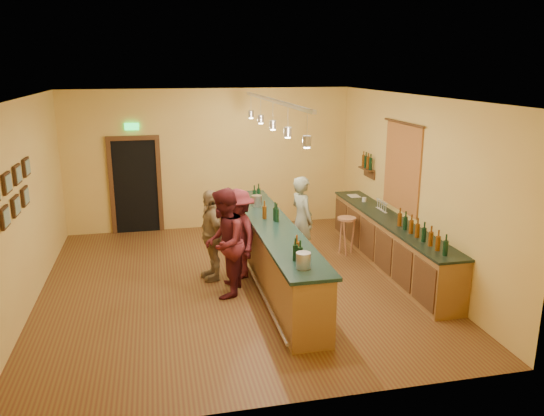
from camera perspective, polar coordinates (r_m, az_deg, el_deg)
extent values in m
plane|color=brown|center=(9.37, -4.02, -8.13)|extent=(7.00, 7.00, 0.00)
cube|color=silver|center=(8.63, -4.42, 11.79)|extent=(6.50, 7.00, 0.02)
cube|color=#E4B255|center=(12.27, -6.63, 5.20)|extent=(6.50, 0.02, 3.20)
cube|color=#E4B255|center=(5.58, 1.12, -6.92)|extent=(6.50, 0.02, 3.20)
cube|color=#E4B255|center=(9.01, -25.11, 0.22)|extent=(0.02, 7.00, 3.20)
cube|color=#E4B255|center=(9.86, 14.83, 2.35)|extent=(0.02, 7.00, 3.20)
cube|color=black|center=(12.30, -14.44, 2.23)|extent=(0.95, 0.06, 2.10)
cube|color=#442614|center=(12.32, -16.88, 2.07)|extent=(0.10, 0.08, 2.10)
cube|color=#442614|center=(12.28, -11.99, 2.35)|extent=(0.10, 0.08, 2.10)
cube|color=#442614|center=(12.10, -14.78, 7.29)|extent=(1.15, 0.08, 0.10)
cube|color=#19E54C|center=(12.06, -14.87, 8.46)|extent=(0.30, 0.04, 0.15)
cube|color=#A12E20|center=(10.15, 13.81, 4.21)|extent=(0.03, 1.40, 1.60)
cube|color=#442614|center=(11.52, 10.14, 4.15)|extent=(0.16, 0.55, 0.03)
cube|color=#442614|center=(11.56, 10.43, 3.68)|extent=(0.03, 0.55, 0.18)
cube|color=brown|center=(10.21, 12.49, -3.77)|extent=(0.55, 4.50, 0.90)
cube|color=black|center=(10.08, 12.64, -1.24)|extent=(0.60, 4.55, 0.04)
cylinder|color=silver|center=(11.20, 9.88, 0.90)|extent=(0.09, 0.09, 0.09)
cube|color=silver|center=(11.65, 8.81, 1.29)|extent=(0.22, 0.30, 0.01)
cube|color=brown|center=(9.31, 0.09, -4.96)|extent=(0.60, 5.00, 1.00)
cube|color=#142C26|center=(9.14, 0.09, -1.86)|extent=(0.70, 5.10, 0.05)
cylinder|color=silver|center=(9.36, -2.08, -7.13)|extent=(0.05, 5.00, 0.05)
cylinder|color=silver|center=(7.16, 3.39, -5.65)|extent=(0.20, 0.20, 0.22)
cylinder|color=silver|center=(10.22, -1.65, 0.76)|extent=(0.20, 0.20, 0.22)
cube|color=silver|center=(8.76, 0.10, 11.49)|extent=(0.06, 4.60, 0.05)
cylinder|color=silver|center=(6.84, 3.80, 8.84)|extent=(0.01, 0.01, 0.35)
cylinder|color=#A5A5AD|center=(6.87, 3.77, 7.18)|extent=(0.11, 0.11, 0.14)
cylinder|color=#FFEABF|center=(6.88, 3.76, 6.52)|extent=(0.08, 0.08, 0.02)
cylinder|color=silver|center=(7.80, 1.72, 9.64)|extent=(0.01, 0.01, 0.35)
cylinder|color=#A5A5AD|center=(7.82, 1.71, 8.18)|extent=(0.11, 0.11, 0.14)
cylinder|color=#FFEABF|center=(7.83, 1.71, 7.60)|extent=(0.08, 0.08, 0.02)
cylinder|color=silver|center=(8.77, 0.09, 10.25)|extent=(0.01, 0.01, 0.35)
cylinder|color=#A5A5AD|center=(8.79, 0.09, 8.95)|extent=(0.11, 0.11, 0.14)
cylinder|color=#FFEABF|center=(8.80, 0.09, 8.44)|extent=(0.08, 0.08, 0.02)
cylinder|color=silver|center=(9.75, -1.21, 10.74)|extent=(0.01, 0.01, 0.35)
cylinder|color=#A5A5AD|center=(9.76, -1.21, 9.57)|extent=(0.11, 0.11, 0.14)
cylinder|color=#FFEABF|center=(9.77, -1.20, 9.10)|extent=(0.08, 0.08, 0.02)
cylinder|color=silver|center=(10.73, -2.29, 11.13)|extent=(0.01, 0.01, 0.35)
cylinder|color=#A5A5AD|center=(10.74, -2.28, 10.07)|extent=(0.11, 0.11, 0.14)
cylinder|color=#FFEABF|center=(10.75, -2.27, 9.64)|extent=(0.08, 0.08, 0.02)
imported|color=gray|center=(10.12, 3.24, -1.27)|extent=(0.54, 0.70, 1.69)
imported|color=#59191E|center=(8.65, -5.17, -3.77)|extent=(0.92, 1.04, 1.80)
imported|color=#997A51|center=(9.38, -6.54, -2.88)|extent=(0.57, 1.01, 1.62)
imported|color=#59191E|center=(9.41, -3.62, -2.78)|extent=(0.84, 1.16, 1.62)
cylinder|color=#AC724E|center=(10.64, 8.05, -1.13)|extent=(0.37, 0.37, 0.04)
cylinder|color=#AC724E|center=(10.80, 8.69, -3.03)|extent=(0.04, 0.04, 0.72)
cylinder|color=#AC724E|center=(10.84, 7.40, -2.92)|extent=(0.04, 0.04, 0.72)
cylinder|color=#AC724E|center=(10.62, 7.85, -3.32)|extent=(0.04, 0.04, 0.72)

